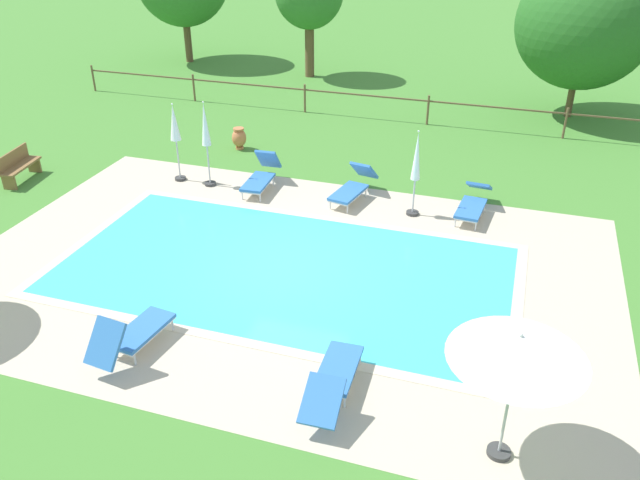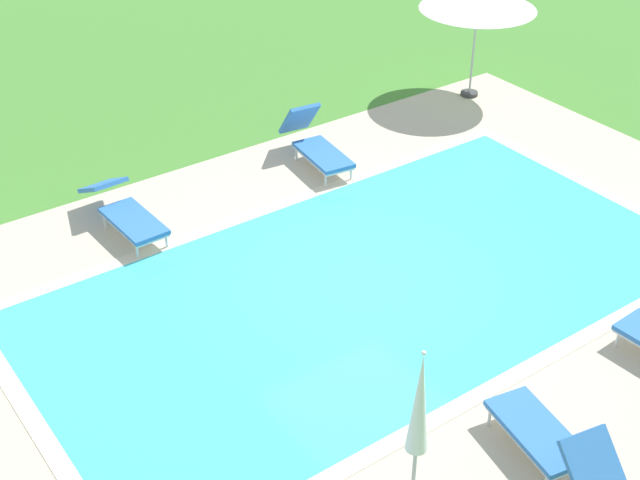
{
  "view_description": "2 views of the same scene",
  "coord_description": "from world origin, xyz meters",
  "px_view_note": "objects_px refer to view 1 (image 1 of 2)",
  "views": [
    {
      "loc": [
        4.52,
        -11.33,
        7.49
      ],
      "look_at": [
        0.68,
        0.5,
        0.6
      ],
      "focal_mm": 36.14,
      "sensor_mm": 36.0,
      "label": 1
    },
    {
      "loc": [
        6.77,
        8.28,
        7.75
      ],
      "look_at": [
        0.76,
        -0.13,
        1.02
      ],
      "focal_mm": 50.25,
      "sensor_mm": 36.0,
      "label": 2
    }
  ],
  "objects_px": {
    "sun_lounger_south_near_corner": "(261,176)",
    "patio_umbrella_closed_row_west": "(175,128)",
    "sun_lounger_north_mid": "(334,378)",
    "wooden_bench_lawn_side": "(18,165)",
    "patio_umbrella_open_by_bench": "(518,348)",
    "terracotta_urn_near_fence": "(239,138)",
    "sun_lounger_north_end": "(132,334)",
    "sun_lounger_north_far": "(473,202)",
    "patio_umbrella_closed_row_centre": "(416,163)",
    "sun_lounger_north_near_steps": "(353,186)",
    "patio_umbrella_closed_row_east": "(206,131)",
    "tree_east_mid": "(585,24)"
  },
  "relations": [
    {
      "from": "sun_lounger_south_near_corner",
      "to": "patio_umbrella_closed_row_west",
      "type": "height_order",
      "value": "patio_umbrella_closed_row_west"
    },
    {
      "from": "sun_lounger_north_mid",
      "to": "wooden_bench_lawn_side",
      "type": "xyz_separation_m",
      "value": [
        -11.16,
        5.72,
        0.11
      ]
    },
    {
      "from": "patio_umbrella_open_by_bench",
      "to": "patio_umbrella_closed_row_west",
      "type": "relative_size",
      "value": 1.0
    },
    {
      "from": "sun_lounger_south_near_corner",
      "to": "wooden_bench_lawn_side",
      "type": "xyz_separation_m",
      "value": [
        -6.82,
        -1.61,
        0.07
      ]
    },
    {
      "from": "patio_umbrella_open_by_bench",
      "to": "terracotta_urn_near_fence",
      "type": "height_order",
      "value": "patio_umbrella_open_by_bench"
    },
    {
      "from": "patio_umbrella_closed_row_west",
      "to": "patio_umbrella_open_by_bench",
      "type": "bearing_deg",
      "value": -38.72
    },
    {
      "from": "terracotta_urn_near_fence",
      "to": "sun_lounger_north_end",
      "type": "bearing_deg",
      "value": -76.45
    },
    {
      "from": "sun_lounger_north_far",
      "to": "wooden_bench_lawn_side",
      "type": "relative_size",
      "value": 1.36
    },
    {
      "from": "terracotta_urn_near_fence",
      "to": "patio_umbrella_open_by_bench",
      "type": "bearing_deg",
      "value": -49.47
    },
    {
      "from": "patio_umbrella_closed_row_centre",
      "to": "terracotta_urn_near_fence",
      "type": "distance_m",
      "value": 6.93
    },
    {
      "from": "sun_lounger_north_end",
      "to": "sun_lounger_north_far",
      "type": "bearing_deg",
      "value": 55.25
    },
    {
      "from": "sun_lounger_south_near_corner",
      "to": "wooden_bench_lawn_side",
      "type": "bearing_deg",
      "value": -166.75
    },
    {
      "from": "sun_lounger_north_near_steps",
      "to": "sun_lounger_south_near_corner",
      "type": "bearing_deg",
      "value": -177.46
    },
    {
      "from": "patio_umbrella_closed_row_centre",
      "to": "wooden_bench_lawn_side",
      "type": "xyz_separation_m",
      "value": [
        -11.15,
        -1.32,
        -0.95
      ]
    },
    {
      "from": "sun_lounger_north_end",
      "to": "sun_lounger_south_near_corner",
      "type": "xyz_separation_m",
      "value": [
        -0.56,
        7.38,
        -0.0
      ]
    },
    {
      "from": "sun_lounger_north_far",
      "to": "patio_umbrella_closed_row_west",
      "type": "relative_size",
      "value": 0.93
    },
    {
      "from": "sun_lounger_north_far",
      "to": "sun_lounger_south_near_corner",
      "type": "bearing_deg",
      "value": -178.27
    },
    {
      "from": "sun_lounger_north_mid",
      "to": "patio_umbrella_closed_row_east",
      "type": "relative_size",
      "value": 0.86
    },
    {
      "from": "sun_lounger_north_near_steps",
      "to": "patio_umbrella_closed_row_centre",
      "type": "bearing_deg",
      "value": -13.36
    },
    {
      "from": "patio_umbrella_open_by_bench",
      "to": "terracotta_urn_near_fence",
      "type": "bearing_deg",
      "value": 130.53
    },
    {
      "from": "terracotta_urn_near_fence",
      "to": "sun_lounger_north_mid",
      "type": "bearing_deg",
      "value": -58.12
    },
    {
      "from": "sun_lounger_north_mid",
      "to": "patio_umbrella_open_by_bench",
      "type": "xyz_separation_m",
      "value": [
        2.73,
        -0.48,
        1.66
      ]
    },
    {
      "from": "patio_umbrella_open_by_bench",
      "to": "sun_lounger_north_end",
      "type": "bearing_deg",
      "value": 176.26
    },
    {
      "from": "sun_lounger_north_near_steps",
      "to": "patio_umbrella_open_by_bench",
      "type": "distance_m",
      "value": 9.24
    },
    {
      "from": "sun_lounger_north_end",
      "to": "terracotta_urn_near_fence",
      "type": "xyz_separation_m",
      "value": [
        -2.42,
        10.03,
        -0.02
      ]
    },
    {
      "from": "sun_lounger_north_far",
      "to": "sun_lounger_north_end",
      "type": "bearing_deg",
      "value": -124.75
    },
    {
      "from": "patio_umbrella_closed_row_east",
      "to": "tree_east_mid",
      "type": "distance_m",
      "value": 13.8
    },
    {
      "from": "sun_lounger_north_far",
      "to": "sun_lounger_north_end",
      "type": "relative_size",
      "value": 1.1
    },
    {
      "from": "wooden_bench_lawn_side",
      "to": "sun_lounger_south_near_corner",
      "type": "bearing_deg",
      "value": 13.25
    },
    {
      "from": "patio_umbrella_closed_row_centre",
      "to": "tree_east_mid",
      "type": "distance_m",
      "value": 10.64
    },
    {
      "from": "patio_umbrella_closed_row_centre",
      "to": "sun_lounger_north_far",
      "type": "bearing_deg",
      "value": 17.6
    },
    {
      "from": "terracotta_urn_near_fence",
      "to": "sun_lounger_north_far",
      "type": "bearing_deg",
      "value": -17.88
    },
    {
      "from": "terracotta_urn_near_fence",
      "to": "tree_east_mid",
      "type": "relative_size",
      "value": 0.13
    },
    {
      "from": "sun_lounger_north_near_steps",
      "to": "sun_lounger_north_mid",
      "type": "relative_size",
      "value": 0.97
    },
    {
      "from": "patio_umbrella_closed_row_centre",
      "to": "wooden_bench_lawn_side",
      "type": "relative_size",
      "value": 1.47
    },
    {
      "from": "sun_lounger_south_near_corner",
      "to": "patio_umbrella_open_by_bench",
      "type": "distance_m",
      "value": 10.66
    },
    {
      "from": "patio_umbrella_closed_row_west",
      "to": "terracotta_urn_near_fence",
      "type": "bearing_deg",
      "value": 77.8
    },
    {
      "from": "sun_lounger_south_near_corner",
      "to": "patio_umbrella_closed_row_east",
      "type": "bearing_deg",
      "value": -171.32
    },
    {
      "from": "patio_umbrella_open_by_bench",
      "to": "terracotta_urn_near_fence",
      "type": "xyz_separation_m",
      "value": [
        -8.94,
        10.45,
        -1.63
      ]
    },
    {
      "from": "sun_lounger_north_near_steps",
      "to": "patio_umbrella_closed_row_centre",
      "type": "relative_size",
      "value": 0.89
    },
    {
      "from": "sun_lounger_south_near_corner",
      "to": "patio_umbrella_closed_row_west",
      "type": "distance_m",
      "value": 2.73
    },
    {
      "from": "patio_umbrella_closed_row_east",
      "to": "wooden_bench_lawn_side",
      "type": "distance_m",
      "value": 5.63
    },
    {
      "from": "sun_lounger_south_near_corner",
      "to": "terracotta_urn_near_fence",
      "type": "bearing_deg",
      "value": 125.09
    },
    {
      "from": "sun_lounger_north_far",
      "to": "patio_umbrella_closed_row_centre",
      "type": "distance_m",
      "value": 1.87
    },
    {
      "from": "patio_umbrella_closed_row_centre",
      "to": "tree_east_mid",
      "type": "bearing_deg",
      "value": 68.1
    },
    {
      "from": "sun_lounger_north_end",
      "to": "patio_umbrella_closed_row_west",
      "type": "height_order",
      "value": "patio_umbrella_closed_row_west"
    },
    {
      "from": "sun_lounger_north_mid",
      "to": "sun_lounger_north_end",
      "type": "height_order",
      "value": "sun_lounger_north_end"
    },
    {
      "from": "patio_umbrella_closed_row_west",
      "to": "patio_umbrella_closed_row_centre",
      "type": "xyz_separation_m",
      "value": [
        6.8,
        -0.13,
        -0.13
      ]
    },
    {
      "from": "sun_lounger_north_end",
      "to": "wooden_bench_lawn_side",
      "type": "relative_size",
      "value": 1.23
    },
    {
      "from": "patio_umbrella_open_by_bench",
      "to": "patio_umbrella_closed_row_east",
      "type": "height_order",
      "value": "patio_umbrella_closed_row_east"
    }
  ]
}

